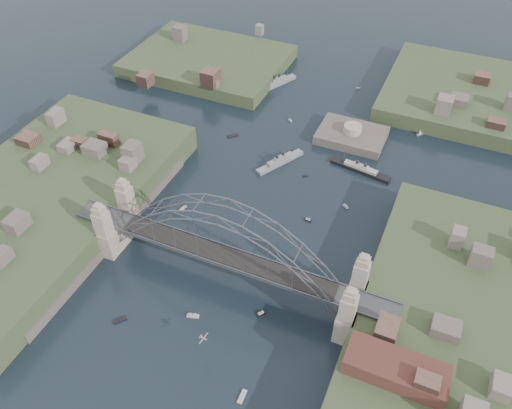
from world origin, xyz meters
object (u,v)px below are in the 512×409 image
Objects in this scene: fort_island at (351,140)px; wharf_shed at (396,369)px; ocean_liner at (360,169)px; naval_cruiser_near at (280,161)px; naval_cruiser_far at (277,83)px; bridge at (225,245)px.

wharf_shed is (32.00, -84.00, 10.34)m from fort_island.
fort_island is 1.12× the size of ocean_liner.
fort_island is at bearing 52.01° from naval_cruiser_near.
naval_cruiser_near is 48.13m from naval_cruiser_far.
wharf_shed reaches higher than fort_island.
bridge is at bearing -99.73° from fort_island.
bridge is 4.20× the size of wharf_shed.
naval_cruiser_near is (-5.00, 48.23, -11.50)m from bridge.
naval_cruiser_far reaches higher than ocean_liner.
bridge is 4.85× the size of naval_cruiser_far.
naval_cruiser_near is 25.16m from ocean_liner.
naval_cruiser_far is at bearing 139.00° from ocean_liner.
bridge reaches higher than fort_island.
fort_island reaches higher than ocean_liner.
ocean_liner is at bearing -41.00° from naval_cruiser_far.
wharf_shed is at bearing -57.39° from naval_cruiser_far.
naval_cruiser_near is at bearing -165.06° from ocean_liner.
fort_island is at bearing 80.27° from bridge.
wharf_shed reaches higher than ocean_liner.
bridge reaches higher than ocean_liner.
bridge is 4.28× the size of ocean_liner.
fort_island is 42.50m from naval_cruiser_far.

